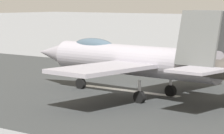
# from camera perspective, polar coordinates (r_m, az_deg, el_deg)

# --- Properties ---
(ground_plane) EXTENTS (400.00, 400.00, 0.00)m
(ground_plane) POSITION_cam_1_polar(r_m,az_deg,el_deg) (38.82, 1.76, -2.45)
(ground_plane) COLOR slate
(runway_strip) EXTENTS (240.00, 26.00, 0.02)m
(runway_strip) POSITION_cam_1_polar(r_m,az_deg,el_deg) (38.80, 1.78, -2.44)
(runway_strip) COLOR #2E3131
(runway_strip) RESTS_ON ground
(fighter_jet) EXTENTS (17.02, 14.53, 5.65)m
(fighter_jet) POSITION_cam_1_polar(r_m,az_deg,el_deg) (36.31, 2.13, 0.80)
(fighter_jet) COLOR gray
(fighter_jet) RESTS_ON ground
(crew_person) EXTENTS (0.67, 0.40, 1.66)m
(crew_person) POSITION_cam_1_polar(r_m,az_deg,el_deg) (52.57, -4.50, 0.86)
(crew_person) COLOR #1E2338
(crew_person) RESTS_ON ground
(marker_cone_mid) EXTENTS (0.44, 0.44, 0.55)m
(marker_cone_mid) POSITION_cam_1_polar(r_m,az_deg,el_deg) (50.51, 6.36, -0.04)
(marker_cone_mid) COLOR orange
(marker_cone_mid) RESTS_ON ground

